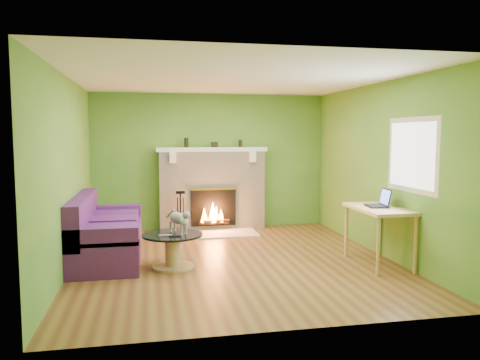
{
  "coord_description": "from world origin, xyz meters",
  "views": [
    {
      "loc": [
        -1.19,
        -6.53,
        1.82
      ],
      "look_at": [
        0.17,
        0.4,
        1.13
      ],
      "focal_mm": 35.0,
      "sensor_mm": 36.0,
      "label": 1
    }
  ],
  "objects_px": {
    "coffee_table": "(173,248)",
    "desk": "(379,214)",
    "cat": "(178,221)",
    "sofa": "(103,235)"
  },
  "relations": [
    {
      "from": "desk",
      "to": "sofa",
      "type": "bearing_deg",
      "value": 164.54
    },
    {
      "from": "coffee_table",
      "to": "desk",
      "type": "bearing_deg",
      "value": -8.42
    },
    {
      "from": "coffee_table",
      "to": "sofa",
      "type": "bearing_deg",
      "value": 146.9
    },
    {
      "from": "sofa",
      "to": "desk",
      "type": "bearing_deg",
      "value": -15.46
    },
    {
      "from": "cat",
      "to": "desk",
      "type": "bearing_deg",
      "value": -38.51
    },
    {
      "from": "sofa",
      "to": "desk",
      "type": "relative_size",
      "value": 1.9
    },
    {
      "from": "cat",
      "to": "sofa",
      "type": "bearing_deg",
      "value": 122.15
    },
    {
      "from": "desk",
      "to": "coffee_table",
      "type": "bearing_deg",
      "value": 171.58
    },
    {
      "from": "sofa",
      "to": "coffee_table",
      "type": "relative_size",
      "value": 2.53
    },
    {
      "from": "coffee_table",
      "to": "desk",
      "type": "relative_size",
      "value": 0.75
    }
  ]
}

